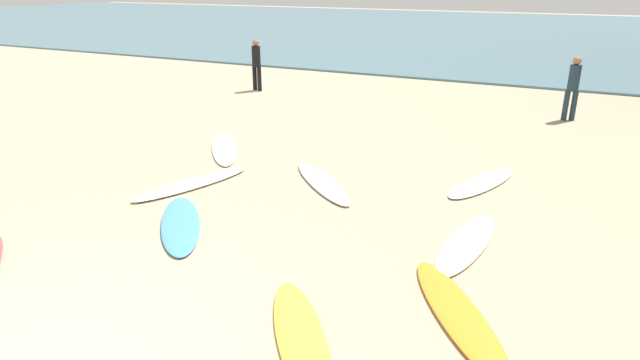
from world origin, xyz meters
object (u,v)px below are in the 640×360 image
Objects in this scene: surfboard_0 at (192,184)px; surfboard_6 at (180,224)px; surfboard_2 at (300,336)px; beachgoer_near at (256,63)px; surfboard_3 at (467,243)px; surfboard_8 at (224,148)px; surfboard_4 at (482,183)px; surfboard_7 at (458,314)px; surfboard_1 at (322,182)px; beachgoer_mid at (573,85)px.

surfboard_0 is 1.10× the size of surfboard_6.
surfboard_2 is 1.28× the size of beachgoer_near.
surfboard_3 is at bearing -34.92° from beachgoer_near.
surfboard_8 is at bearing 128.93° from surfboard_0.
surfboard_0 reaches higher than surfboard_8.
surfboard_8 is at bearing -158.15° from surfboard_4.
surfboard_7 is at bearing -64.33° from surfboard_4.
surfboard_3 is 0.87× the size of surfboard_8.
surfboard_6 reaches higher than surfboard_1.
surfboard_4 is at bearing -118.35° from surfboard_7.
surfboard_1 is 8.93m from beachgoer_near.
surfboard_8 is at bearing 164.50° from surfboard_3.
surfboard_8 is (-2.87, 0.98, -0.00)m from surfboard_1.
surfboard_3 is (2.88, -1.27, 0.00)m from surfboard_1.
surfboard_0 reaches higher than surfboard_4.
surfboard_0 is 1.08× the size of surfboard_3.
surfboard_8 is at bearing 75.79° from surfboard_6.
surfboard_0 reaches higher than surfboard_3.
surfboard_7 is 0.92× the size of surfboard_8.
surfboard_6 is 0.92× the size of surfboard_7.
surfboard_1 is at bearing -79.03° from surfboard_7.
surfboard_2 is 11.44m from beachgoer_mid.
surfboard_6 reaches higher than surfboard_8.
beachgoer_near is at bearing 78.76° from surfboard_8.
surfboard_8 is at bearing -155.99° from beachgoer_mid.
surfboard_0 is at bearing -134.45° from surfboard_4.
surfboard_1 is at bearing -136.65° from beachgoer_mid.
surfboard_7 is (0.26, -1.77, -0.00)m from surfboard_3.
surfboard_6 is at bearing -101.27° from surfboard_8.
surfboard_0 is 1.01× the size of surfboard_7.
surfboard_2 is 3.33m from surfboard_6.
beachgoer_near is (-8.32, 5.58, 0.89)m from surfboard_4.
surfboard_4 is 0.97× the size of surfboard_6.
surfboard_4 is at bearing 101.30° from surfboard_3.
surfboard_3 is 4.26m from surfboard_6.
beachgoer_mid is at bearing 5.39° from surfboard_8.
beachgoer_mid reaches higher than surfboard_4.
surfboard_7 is 13.27m from beachgoer_near.
beachgoer_mid is at bearing 89.43° from surfboard_3.
surfboard_1 is 1.41× the size of beachgoer_near.
surfboard_6 is at bearing -38.84° from surfboard_0.
beachgoer_near is at bearing -96.54° from surfboard_1.
surfboard_2 is at bearing -118.75° from beachgoer_mid.
surfboard_6 is at bearing -135.74° from beachgoer_mid.
surfboard_7 reaches higher than surfboard_2.
surfboard_7 is (0.50, -4.29, -0.00)m from surfboard_4.
beachgoer_near reaches higher than surfboard_8.
surfboard_6 is (0.92, -1.44, -0.00)m from surfboard_0.
surfboard_3 reaches higher than surfboard_8.
surfboard_3 is 0.94× the size of surfboard_7.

